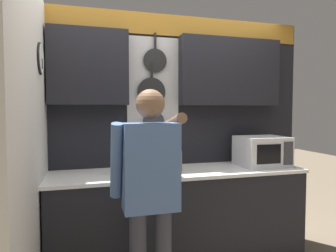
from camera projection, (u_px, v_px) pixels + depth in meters
The scene contains 7 objects.
base_cabinet_counter at pixel (179, 219), 2.84m from camera, with size 2.38×0.63×0.93m.
back_wall_unit at pixel (173, 107), 3.06m from camera, with size 2.95×0.20×2.46m.
side_wall at pixel (33, 147), 2.10m from camera, with size 0.07×1.60×2.46m.
microwave at pixel (262, 151), 3.03m from camera, with size 0.47×0.40×0.30m.
knife_block at pixel (174, 160), 2.78m from camera, with size 0.12×0.15×0.27m.
utensil_crock at pixel (118, 165), 2.64m from camera, with size 0.11×0.11×0.34m.
person at pixel (150, 185), 2.09m from camera, with size 0.54×0.65×1.64m.
Camera 1 is at (-0.86, -2.66, 1.50)m, focal length 32.00 mm.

